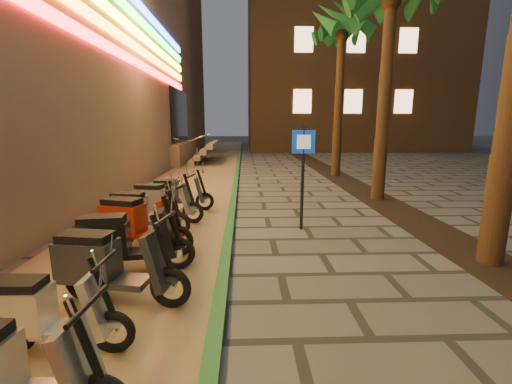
{
  "coord_description": "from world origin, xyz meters",
  "views": [
    {
      "loc": [
        -0.57,
        -3.33,
        2.34
      ],
      "look_at": [
        -0.37,
        2.33,
        1.2
      ],
      "focal_mm": 24.0,
      "sensor_mm": 36.0,
      "label": 1
    }
  ],
  "objects_px": {
    "scooter_4": "(40,312)",
    "scooter_9": "(160,201)",
    "scooter_7": "(136,222)",
    "scooter_6": "(122,241)",
    "scooter_8": "(141,211)",
    "pedestrian_sign": "(303,164)",
    "scooter_3": "(1,374)",
    "scooter_10": "(176,193)",
    "scooter_5": "(108,265)"
  },
  "relations": [
    {
      "from": "pedestrian_sign",
      "to": "scooter_9",
      "type": "distance_m",
      "value": 3.49
    },
    {
      "from": "scooter_7",
      "to": "scooter_9",
      "type": "xyz_separation_m",
      "value": [
        -0.01,
        1.9,
        -0.04
      ]
    },
    {
      "from": "pedestrian_sign",
      "to": "scooter_5",
      "type": "relative_size",
      "value": 1.28
    },
    {
      "from": "scooter_3",
      "to": "scooter_7",
      "type": "bearing_deg",
      "value": 95.9
    },
    {
      "from": "scooter_7",
      "to": "scooter_6",
      "type": "bearing_deg",
      "value": -67.31
    },
    {
      "from": "scooter_5",
      "to": "scooter_10",
      "type": "distance_m",
      "value": 4.8
    },
    {
      "from": "pedestrian_sign",
      "to": "scooter_6",
      "type": "distance_m",
      "value": 3.97
    },
    {
      "from": "scooter_8",
      "to": "scooter_5",
      "type": "bearing_deg",
      "value": -74.88
    },
    {
      "from": "scooter_3",
      "to": "scooter_4",
      "type": "bearing_deg",
      "value": 107.71
    },
    {
      "from": "scooter_4",
      "to": "scooter_8",
      "type": "relative_size",
      "value": 0.89
    },
    {
      "from": "pedestrian_sign",
      "to": "scooter_7",
      "type": "bearing_deg",
      "value": -161.94
    },
    {
      "from": "scooter_4",
      "to": "scooter_7",
      "type": "height_order",
      "value": "scooter_7"
    },
    {
      "from": "scooter_6",
      "to": "scooter_9",
      "type": "height_order",
      "value": "scooter_6"
    },
    {
      "from": "scooter_6",
      "to": "scooter_10",
      "type": "bearing_deg",
      "value": 81.19
    },
    {
      "from": "scooter_7",
      "to": "scooter_8",
      "type": "xyz_separation_m",
      "value": [
        -0.19,
        0.93,
        -0.04
      ]
    },
    {
      "from": "scooter_5",
      "to": "scooter_10",
      "type": "relative_size",
      "value": 1.1
    },
    {
      "from": "scooter_4",
      "to": "scooter_7",
      "type": "relative_size",
      "value": 0.84
    },
    {
      "from": "scooter_5",
      "to": "scooter_9",
      "type": "distance_m",
      "value": 3.82
    },
    {
      "from": "scooter_8",
      "to": "scooter_9",
      "type": "height_order",
      "value": "same"
    },
    {
      "from": "scooter_3",
      "to": "scooter_10",
      "type": "relative_size",
      "value": 0.98
    },
    {
      "from": "scooter_5",
      "to": "scooter_8",
      "type": "relative_size",
      "value": 1.05
    },
    {
      "from": "scooter_6",
      "to": "scooter_9",
      "type": "xyz_separation_m",
      "value": [
        -0.1,
        2.89,
        -0.02
      ]
    },
    {
      "from": "scooter_3",
      "to": "scooter_6",
      "type": "xyz_separation_m",
      "value": [
        -0.06,
        2.82,
        0.06
      ]
    },
    {
      "from": "scooter_7",
      "to": "scooter_10",
      "type": "relative_size",
      "value": 1.11
    },
    {
      "from": "scooter_9",
      "to": "scooter_4",
      "type": "bearing_deg",
      "value": -80.64
    },
    {
      "from": "scooter_9",
      "to": "scooter_7",
      "type": "bearing_deg",
      "value": -79.39
    },
    {
      "from": "scooter_8",
      "to": "scooter_10",
      "type": "height_order",
      "value": "scooter_8"
    },
    {
      "from": "scooter_5",
      "to": "scooter_6",
      "type": "bearing_deg",
      "value": 107.84
    },
    {
      "from": "pedestrian_sign",
      "to": "scooter_9",
      "type": "bearing_deg",
      "value": 165.78
    },
    {
      "from": "scooter_7",
      "to": "scooter_10",
      "type": "height_order",
      "value": "scooter_7"
    },
    {
      "from": "scooter_6",
      "to": "scooter_7",
      "type": "distance_m",
      "value": 0.99
    },
    {
      "from": "scooter_9",
      "to": "scooter_10",
      "type": "relative_size",
      "value": 1.05
    },
    {
      "from": "pedestrian_sign",
      "to": "scooter_3",
      "type": "distance_m",
      "value": 5.98
    },
    {
      "from": "scooter_6",
      "to": "scooter_10",
      "type": "distance_m",
      "value": 3.88
    },
    {
      "from": "scooter_8",
      "to": "scooter_3",
      "type": "bearing_deg",
      "value": -78.99
    },
    {
      "from": "scooter_7",
      "to": "scooter_8",
      "type": "distance_m",
      "value": 0.96
    },
    {
      "from": "scooter_6",
      "to": "scooter_9",
      "type": "relative_size",
      "value": 1.05
    },
    {
      "from": "pedestrian_sign",
      "to": "scooter_8",
      "type": "height_order",
      "value": "pedestrian_sign"
    },
    {
      "from": "pedestrian_sign",
      "to": "scooter_4",
      "type": "height_order",
      "value": "pedestrian_sign"
    },
    {
      "from": "scooter_6",
      "to": "scooter_7",
      "type": "bearing_deg",
      "value": 87.05
    },
    {
      "from": "scooter_5",
      "to": "scooter_7",
      "type": "relative_size",
      "value": 0.99
    },
    {
      "from": "scooter_4",
      "to": "scooter_9",
      "type": "height_order",
      "value": "scooter_9"
    },
    {
      "from": "scooter_4",
      "to": "scooter_8",
      "type": "distance_m",
      "value": 3.84
    },
    {
      "from": "scooter_7",
      "to": "scooter_10",
      "type": "bearing_deg",
      "value": 104.84
    },
    {
      "from": "pedestrian_sign",
      "to": "scooter_5",
      "type": "xyz_separation_m",
      "value": [
        -3.05,
        -3.11,
        -0.93
      ]
    },
    {
      "from": "scooter_4",
      "to": "scooter_7",
      "type": "bearing_deg",
      "value": 89.88
    },
    {
      "from": "scooter_7",
      "to": "scooter_9",
      "type": "height_order",
      "value": "scooter_7"
    },
    {
      "from": "scooter_4",
      "to": "scooter_7",
      "type": "xyz_separation_m",
      "value": [
        0.08,
        2.9,
        0.09
      ]
    },
    {
      "from": "scooter_9",
      "to": "pedestrian_sign",
      "type": "bearing_deg",
      "value": -1.93
    },
    {
      "from": "scooter_8",
      "to": "scooter_9",
      "type": "distance_m",
      "value": 0.99
    }
  ]
}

